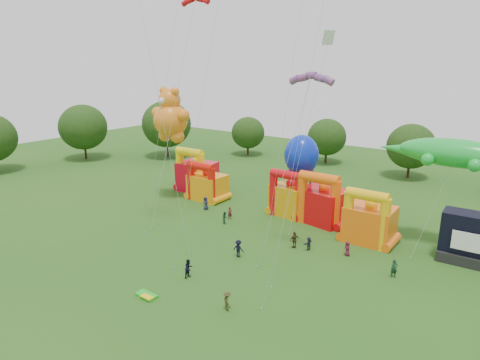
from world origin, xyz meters
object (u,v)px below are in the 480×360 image
Objects in this scene: octopus_kite at (298,181)px; spectator_4 at (295,240)px; bouncy_castle_2 at (290,198)px; spectator_0 at (206,203)px; teddy_bear_kite at (169,123)px; bouncy_castle_0 at (196,174)px; gecko_kite at (445,177)px.

octopus_kite is 10.85m from spectator_4.
bouncy_castle_2 is 3.44× the size of spectator_0.
spectator_0 is 16.73m from spectator_4.
bouncy_castle_2 is 20.17m from teddy_bear_kite.
bouncy_castle_0 is at bearing 176.45° from bouncy_castle_2.
gecko_kite is at bearing 152.53° from spectator_4.
teddy_bear_kite is at bearing -165.35° from bouncy_castle_2.
spectator_0 is at bearing -76.03° from spectator_4.
gecko_kite is (18.56, -0.12, 5.79)m from bouncy_castle_2.
teddy_bear_kite is (0.30, -5.64, 8.89)m from bouncy_castle_0.
bouncy_castle_2 is 0.38× the size of teddy_bear_kite.
gecko_kite reaches higher than spectator_4.
spectator_4 is (4.57, -9.02, -3.93)m from octopus_kite.
bouncy_castle_2 is 19.45m from gecko_kite.
gecko_kite is 17.70m from octopus_kite.
bouncy_castle_0 is 19.03m from octopus_kite.
octopus_kite is (-17.39, 0.13, -3.33)m from gecko_kite.
gecko_kite is 30.37m from spectator_0.
gecko_kite is (36.25, -1.22, 5.54)m from bouncy_castle_0.
bouncy_castle_2 is 3.31× the size of spectator_4.
teddy_bear_kite is 8.96× the size of spectator_0.
bouncy_castle_0 reaches higher than spectator_4.
bouncy_castle_0 is 3.82× the size of spectator_0.
bouncy_castle_2 reaches higher than spectator_0.
octopus_kite reaches higher than spectator_0.
spectator_4 is (23.14, -4.47, -10.61)m from teddy_bear_kite.
octopus_kite reaches higher than bouncy_castle_2.
bouncy_castle_2 is 10.79m from spectator_4.
bouncy_castle_2 is 0.59× the size of octopus_kite.
bouncy_castle_0 is 0.66× the size of octopus_kite.
gecko_kite is 1.37× the size of octopus_kite.
octopus_kite is at bearing 13.77° from teddy_bear_kite.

